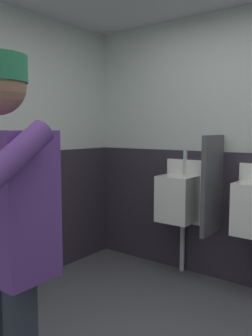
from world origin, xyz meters
The scene contains 3 objects.
urinal_left centered at (-0.75, 1.48, 0.78)m, with size 0.40×0.34×1.24m.
privacy_divider_panel centered at (-0.38, 1.41, 0.95)m, with size 0.04×0.40×0.90m, color #4C4C51.
person centered at (-0.40, -0.73, 1.05)m, with size 0.69×0.60×1.74m.
Camera 1 is at (0.88, -1.54, 1.44)m, focal length 37.27 mm.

